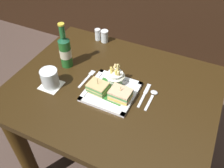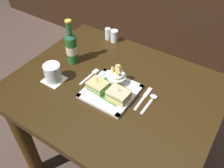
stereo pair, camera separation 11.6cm
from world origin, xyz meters
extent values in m
plane|color=#493830|center=(0.00, 0.00, 0.00)|extent=(6.00, 6.00, 0.00)
cube|color=black|center=(0.00, 0.00, 0.76)|extent=(1.01, 0.81, 0.04)
cylinder|color=#3B240A|center=(-0.42, -0.32, 0.37)|extent=(0.09, 0.09, 0.74)
cylinder|color=#33251E|center=(-0.42, 0.32, 0.37)|extent=(0.09, 0.09, 0.74)
cylinder|color=#2F201D|center=(0.42, 0.32, 0.37)|extent=(0.09, 0.09, 0.74)
cube|color=white|center=(0.01, -0.04, 0.78)|extent=(0.24, 0.24, 0.01)
cube|color=#2B6E29|center=(0.01, -0.04, 0.79)|extent=(0.17, 0.14, 0.00)
cube|color=white|center=(0.01, -0.14, 0.79)|extent=(0.24, 0.02, 0.01)
cube|color=white|center=(0.01, 0.07, 0.79)|extent=(0.24, 0.02, 0.01)
cube|color=white|center=(-0.10, -0.04, 0.79)|extent=(0.02, 0.24, 0.01)
cube|color=white|center=(0.12, -0.04, 0.79)|extent=(0.02, 0.24, 0.01)
cube|color=tan|center=(-0.05, -0.06, 0.79)|extent=(0.10, 0.08, 0.01)
cube|color=#4F8641|center=(-0.05, -0.06, 0.80)|extent=(0.10, 0.08, 0.01)
cube|color=tan|center=(-0.05, -0.06, 0.81)|extent=(0.10, 0.08, 0.01)
cube|color=#4B8E45|center=(-0.05, -0.06, 0.82)|extent=(0.10, 0.08, 0.01)
cube|color=tan|center=(-0.05, -0.06, 0.83)|extent=(0.10, 0.08, 0.01)
cylinder|color=tan|center=(-0.05, -0.06, 0.83)|extent=(0.00, 0.00, 0.08)
cube|color=#D6B08C|center=(0.07, -0.06, 0.79)|extent=(0.10, 0.08, 0.01)
cube|color=gold|center=(0.07, -0.06, 0.80)|extent=(0.10, 0.08, 0.01)
cube|color=#E3BA83|center=(0.07, -0.06, 0.81)|extent=(0.10, 0.08, 0.01)
cube|color=#46944A|center=(0.07, -0.06, 0.82)|extent=(0.10, 0.08, 0.01)
cube|color=#DBB087|center=(0.07, -0.06, 0.83)|extent=(0.10, 0.08, 0.01)
cylinder|color=tan|center=(0.07, -0.06, 0.83)|extent=(0.00, 0.00, 0.08)
cylinder|color=white|center=(0.00, 0.03, 0.82)|extent=(0.08, 0.08, 0.06)
cone|color=silver|center=(0.00, 0.03, 0.85)|extent=(0.10, 0.10, 0.03)
cube|color=#F4D47C|center=(0.01, 0.05, 0.86)|extent=(0.02, 0.01, 0.07)
cube|color=#E0C26F|center=(0.02, 0.02, 0.85)|extent=(0.01, 0.03, 0.06)
cube|color=#EAD589|center=(0.02, 0.02, 0.85)|extent=(0.01, 0.02, 0.05)
cube|color=#F5CD85|center=(-0.01, 0.03, 0.86)|extent=(0.02, 0.03, 0.07)
cube|color=#EECF61|center=(-0.02, 0.02, 0.85)|extent=(0.02, 0.02, 0.06)
cube|color=#E6CF78|center=(0.01, 0.04, 0.86)|extent=(0.01, 0.01, 0.08)
cube|color=#E1D063|center=(0.01, 0.02, 0.85)|extent=(0.01, 0.01, 0.06)
cylinder|color=#215E24|center=(-0.30, 0.05, 0.86)|extent=(0.06, 0.06, 0.16)
cone|color=#194D31|center=(-0.30, 0.05, 0.95)|extent=(0.06, 0.06, 0.02)
cylinder|color=#1D5D29|center=(-0.30, 0.05, 0.99)|extent=(0.03, 0.03, 0.07)
cylinder|color=gold|center=(-0.30, 0.05, 1.03)|extent=(0.03, 0.03, 0.01)
cylinder|color=beige|center=(-0.30, 0.05, 0.86)|extent=(0.06, 0.06, 0.05)
cube|color=white|center=(-0.28, -0.12, 0.78)|extent=(0.10, 0.10, 0.00)
cylinder|color=silver|center=(-0.28, -0.12, 0.83)|extent=(0.08, 0.08, 0.09)
cylinder|color=silver|center=(-0.28, -0.12, 0.81)|extent=(0.08, 0.08, 0.06)
cube|color=silver|center=(-0.15, -0.02, 0.78)|extent=(0.02, 0.11, 0.00)
cube|color=silver|center=(-0.15, 0.05, 0.78)|extent=(0.03, 0.04, 0.00)
cube|color=silver|center=(0.16, -0.02, 0.78)|extent=(0.01, 0.10, 0.00)
cube|color=silver|center=(0.16, 0.06, 0.78)|extent=(0.02, 0.07, 0.00)
cube|color=silver|center=(0.20, -0.02, 0.78)|extent=(0.01, 0.11, 0.00)
ellipsoid|color=silver|center=(0.20, 0.05, 0.78)|extent=(0.04, 0.03, 0.01)
cylinder|color=silver|center=(-0.27, 0.34, 0.81)|extent=(0.03, 0.03, 0.06)
cylinder|color=white|center=(-0.27, 0.34, 0.80)|extent=(0.03, 0.03, 0.03)
cylinder|color=silver|center=(-0.27, 0.34, 0.85)|extent=(0.04, 0.04, 0.01)
cylinder|color=silver|center=(-0.22, 0.34, 0.81)|extent=(0.04, 0.04, 0.06)
cylinder|color=#402A24|center=(-0.22, 0.34, 0.80)|extent=(0.04, 0.04, 0.04)
cylinder|color=silver|center=(-0.22, 0.34, 0.85)|extent=(0.05, 0.05, 0.01)
camera|label=1|loc=(0.37, -0.78, 1.62)|focal=38.90mm
camera|label=2|loc=(0.47, -0.72, 1.62)|focal=38.90mm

